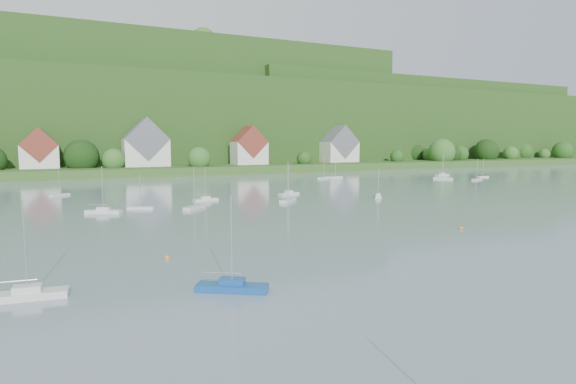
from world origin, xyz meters
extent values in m
cube|color=#29511E|center=(0.00, 200.00, 1.50)|extent=(600.00, 60.00, 3.00)
cube|color=#1B3F14|center=(0.00, 275.00, 20.00)|extent=(620.00, 160.00, 40.00)
cube|color=#1B3F14|center=(10.00, 270.00, 28.00)|extent=(240.00, 130.00, 60.00)
cube|color=#1B3F14|center=(160.00, 255.00, 22.00)|extent=(200.00, 110.00, 48.00)
sphere|color=#225218|center=(218.82, 196.52, 6.33)|extent=(10.24, 10.24, 10.24)
sphere|color=#2F5D22|center=(141.50, 180.22, 7.19)|extent=(12.88, 12.88, 12.88)
sphere|color=black|center=(139.35, 197.94, 6.40)|extent=(10.46, 10.46, 10.46)
sphere|color=#225218|center=(118.43, 184.90, 5.10)|extent=(6.45, 6.45, 6.45)
sphere|color=#2F5D22|center=(228.18, 189.87, 5.07)|extent=(6.37, 6.37, 6.37)
sphere|color=black|center=(152.01, 194.00, 6.47)|extent=(10.68, 10.68, 10.68)
sphere|color=black|center=(177.90, 186.42, 7.18)|extent=(12.85, 12.85, 12.85)
sphere|color=#2F5D22|center=(-6.80, 183.88, 5.66)|extent=(8.19, 8.19, 8.19)
sphere|color=#2F5D22|center=(153.96, 190.35, 6.41)|extent=(10.50, 10.50, 10.50)
sphere|color=black|center=(152.76, 184.28, 5.62)|extent=(8.05, 8.05, 8.05)
sphere|color=#2F5D22|center=(46.85, 192.08, 6.95)|extent=(12.16, 12.16, 12.16)
sphere|color=#2F5D22|center=(22.99, 179.93, 5.84)|extent=(8.73, 8.73, 8.73)
sphere|color=#225218|center=(198.64, 187.75, 5.51)|extent=(7.74, 7.74, 7.74)
sphere|color=#225218|center=(159.04, 186.11, 5.87)|extent=(8.84, 8.84, 8.84)
sphere|color=#225218|center=(235.86, 184.24, 6.67)|extent=(11.28, 11.28, 11.28)
sphere|color=#225218|center=(67.84, 181.69, 5.03)|extent=(6.24, 6.24, 6.24)
sphere|color=black|center=(89.43, 194.54, 5.65)|extent=(8.16, 8.16, 8.16)
sphere|color=#2F5D22|center=(144.77, 192.32, 5.63)|extent=(8.09, 8.09, 8.09)
sphere|color=#2F5D22|center=(197.13, 187.30, 5.65)|extent=(8.14, 8.14, 8.14)
sphere|color=black|center=(-17.00, 186.36, 6.87)|extent=(11.92, 11.92, 11.92)
sphere|color=#225218|center=(39.50, 255.03, 60.25)|extent=(12.83, 12.83, 12.83)
sphere|color=#2F5D22|center=(-39.93, 242.18, 59.43)|extent=(8.18, 8.18, 8.18)
sphere|color=#225218|center=(1.11, 279.65, 60.23)|extent=(12.73, 12.73, 12.73)
sphere|color=#225218|center=(83.40, 244.53, 60.01)|extent=(11.50, 11.50, 11.50)
sphere|color=#225218|center=(60.71, 274.89, 60.56)|extent=(14.65, 14.65, 14.65)
sphere|color=#2F5D22|center=(39.25, 231.29, 60.09)|extent=(11.95, 11.95, 11.95)
sphere|color=#225218|center=(119.44, 238.58, 59.71)|extent=(9.76, 9.76, 9.76)
sphere|color=#2F5D22|center=(-47.14, 274.29, 59.24)|extent=(7.07, 7.07, 7.07)
sphere|color=black|center=(-3.47, 243.31, 59.44)|extent=(8.21, 8.21, 8.21)
sphere|color=#2F5D22|center=(-22.82, 267.10, 60.14)|extent=(12.24, 12.24, 12.24)
sphere|color=#2F5D22|center=(114.51, 242.98, 59.58)|extent=(9.00, 9.00, 9.00)
sphere|color=#225218|center=(101.03, 257.97, 59.41)|extent=(8.03, 8.03, 8.03)
sphere|color=#2F5D22|center=(176.64, 258.30, 47.67)|extent=(9.52, 9.52, 9.52)
sphere|color=#2F5D22|center=(233.20, 259.00, 47.60)|extent=(9.12, 9.12, 9.12)
sphere|color=#2F5D22|center=(100.48, 258.36, 48.62)|extent=(14.97, 14.97, 14.97)
sphere|color=black|center=(161.92, 228.86, 47.32)|extent=(7.52, 7.52, 7.52)
sphere|color=#225218|center=(78.67, 255.82, 47.71)|extent=(9.78, 9.78, 9.78)
sphere|color=#225218|center=(119.68, 254.71, 48.10)|extent=(12.02, 12.02, 12.02)
sphere|color=black|center=(137.90, 236.02, 48.02)|extent=(11.57, 11.57, 11.57)
sphere|color=#225218|center=(122.43, 222.73, 48.21)|extent=(12.65, 12.65, 12.65)
sphere|color=#2F5D22|center=(142.64, 228.37, 47.45)|extent=(8.28, 8.28, 8.28)
sphere|color=black|center=(167.90, 264.31, 47.31)|extent=(7.47, 7.47, 7.47)
sphere|color=#2F5D22|center=(99.14, 247.22, 47.66)|extent=(9.48, 9.48, 9.48)
sphere|color=black|center=(189.44, 271.22, 41.48)|extent=(8.43, 8.43, 8.43)
sphere|color=#225218|center=(-39.98, 262.14, 42.10)|extent=(12.01, 12.01, 12.01)
sphere|color=black|center=(182.06, 244.68, 42.37)|extent=(13.54, 13.54, 13.54)
sphere|color=black|center=(118.67, 252.35, 42.64)|extent=(15.08, 15.08, 15.08)
sphere|color=#2F5D22|center=(108.41, 268.02, 42.80)|extent=(15.99, 15.99, 15.99)
sphere|color=black|center=(-3.70, 272.21, 42.75)|extent=(15.72, 15.72, 15.72)
sphere|color=#2F5D22|center=(218.40, 301.50, 42.48)|extent=(14.17, 14.17, 14.17)
sphere|color=#225218|center=(10.88, 267.92, 41.84)|extent=(10.54, 10.54, 10.54)
sphere|color=black|center=(233.10, 233.99, 42.47)|extent=(14.14, 14.14, 14.14)
cube|color=silver|center=(-30.00, 189.00, 7.00)|extent=(12.00, 9.00, 8.00)
cube|color=maroon|center=(-30.00, 189.00, 11.00)|extent=(12.00, 9.36, 12.00)
cube|color=silver|center=(5.00, 188.00, 8.00)|extent=(16.00, 11.00, 10.00)
cube|color=slate|center=(5.00, 188.00, 13.00)|extent=(16.00, 11.44, 16.00)
cube|color=silver|center=(45.00, 186.00, 7.50)|extent=(13.00, 10.00, 9.00)
cube|color=maroon|center=(45.00, 186.00, 12.00)|extent=(13.00, 10.40, 13.00)
cube|color=silver|center=(90.00, 190.00, 7.50)|extent=(15.00, 10.00, 9.00)
cube|color=slate|center=(90.00, 190.00, 12.00)|extent=(15.00, 10.40, 15.00)
cube|color=#164791|center=(-9.69, 42.90, 0.29)|extent=(5.71, 4.41, 0.57)
cube|color=#164791|center=(-9.69, 42.90, 0.82)|extent=(2.30, 2.02, 0.50)
cylinder|color=silver|center=(-9.69, 42.90, 4.16)|extent=(0.10, 0.10, 7.17)
cylinder|color=silver|center=(-10.42, 43.35, 1.47)|extent=(2.71, 1.75, 0.08)
cube|color=silver|center=(-24.40, 47.75, 0.28)|extent=(5.80, 2.19, 0.57)
cube|color=silver|center=(-24.40, 47.75, 0.82)|extent=(2.09, 1.32, 0.50)
cylinder|color=silver|center=(-24.40, 47.75, 4.11)|extent=(0.10, 0.10, 7.08)
cylinder|color=silver|center=(-25.24, 47.84, 1.47)|extent=(3.11, 0.42, 0.08)
sphere|color=orange|center=(27.27, 55.14, 0.00)|extent=(0.50, 0.50, 0.50)
sphere|color=orange|center=(-12.43, 55.64, 0.00)|extent=(0.49, 0.49, 0.49)
cube|color=silver|center=(98.96, 134.63, 0.29)|extent=(5.86, 2.25, 0.57)
cube|color=silver|center=(98.96, 134.63, 0.82)|extent=(2.12, 1.34, 0.50)
cylinder|color=silver|center=(98.96, 134.63, 4.14)|extent=(0.10, 0.10, 7.14)
cylinder|color=silver|center=(98.11, 134.53, 1.47)|extent=(3.13, 0.45, 0.08)
cube|color=silver|center=(18.44, 92.31, 0.30)|extent=(5.30, 5.43, 0.59)
cylinder|color=silver|center=(18.44, 92.31, 4.30)|extent=(0.10, 0.10, 7.42)
cylinder|color=silver|center=(17.82, 91.67, 1.49)|extent=(2.31, 2.41, 0.08)
cube|color=silver|center=(105.66, 122.69, 0.24)|extent=(4.85, 1.70, 0.48)
cylinder|color=silver|center=(105.66, 122.69, 3.45)|extent=(0.10, 0.10, 5.95)
cylinder|color=silver|center=(104.94, 122.63, 1.38)|extent=(2.61, 0.29, 0.08)
cube|color=silver|center=(54.08, 140.49, 0.31)|extent=(6.02, 4.91, 0.61)
cylinder|color=silver|center=(54.08, 140.49, 4.45)|extent=(0.10, 0.10, 7.67)
cylinder|color=silver|center=(53.33, 139.96, 1.51)|extent=(2.81, 1.99, 0.08)
cube|color=silver|center=(38.96, 90.20, 0.23)|extent=(3.75, 4.61, 0.47)
cube|color=silver|center=(38.96, 90.20, 0.72)|extent=(1.69, 1.87, 0.50)
cylinder|color=silver|center=(38.96, 90.20, 3.40)|extent=(0.10, 0.10, 5.86)
cylinder|color=silver|center=(38.56, 89.62, 1.37)|extent=(1.53, 2.17, 0.08)
cube|color=silver|center=(-9.88, 93.71, 0.23)|extent=(4.78, 3.06, 0.46)
cylinder|color=silver|center=(-9.88, 93.71, 3.37)|extent=(0.10, 0.10, 5.81)
cylinder|color=silver|center=(-10.52, 94.00, 1.36)|extent=(2.37, 1.10, 0.08)
cube|color=silver|center=(-1.06, 90.24, 0.28)|extent=(4.95, 5.15, 0.56)
cylinder|color=silver|center=(-1.06, 90.24, 4.05)|extent=(0.10, 0.10, 6.98)
cylinder|color=silver|center=(-1.64, 89.63, 1.46)|extent=(2.15, 2.30, 0.08)
cube|color=silver|center=(3.71, 100.28, 0.26)|extent=(5.30, 2.31, 0.51)
cube|color=silver|center=(3.71, 100.28, 0.76)|extent=(1.94, 1.30, 0.50)
cylinder|color=silver|center=(3.71, 100.28, 3.72)|extent=(0.10, 0.10, 6.41)
cylinder|color=silver|center=(2.95, 100.15, 1.41)|extent=(2.79, 0.57, 0.08)
cube|color=silver|center=(-16.22, 91.39, 0.29)|extent=(5.99, 3.99, 0.59)
cube|color=silver|center=(-16.22, 91.39, 0.84)|extent=(2.34, 1.91, 0.50)
cylinder|color=silver|center=(-16.22, 91.39, 4.24)|extent=(0.10, 0.10, 7.32)
cylinder|color=silver|center=(-17.01, 91.77, 1.49)|extent=(2.94, 1.45, 0.08)
cube|color=silver|center=(58.85, 141.29, 0.28)|extent=(5.91, 3.20, 0.57)
cylinder|color=silver|center=(58.85, 141.29, 4.13)|extent=(0.10, 0.10, 7.12)
cylinder|color=silver|center=(58.03, 141.03, 1.47)|extent=(3.02, 1.00, 0.08)
cube|color=silver|center=(87.77, 122.35, 0.30)|extent=(5.13, 5.71, 0.60)
cylinder|color=silver|center=(87.77, 122.35, 4.36)|extent=(0.10, 0.10, 7.52)
cylinder|color=silver|center=(87.20, 123.04, 1.50)|extent=(2.17, 2.60, 0.08)
cube|color=silver|center=(23.69, 103.02, 0.26)|extent=(5.39, 2.87, 0.52)
cube|color=silver|center=(23.69, 103.02, 0.77)|extent=(2.03, 1.49, 0.50)
cylinder|color=silver|center=(23.69, 103.02, 3.76)|extent=(0.10, 0.10, 6.48)
cylinder|color=silver|center=(22.95, 102.80, 1.42)|extent=(2.76, 0.89, 0.08)
cube|color=silver|center=(94.85, 115.25, 0.25)|extent=(5.14, 3.29, 0.50)
cylinder|color=silver|center=(94.85, 115.25, 3.62)|extent=(0.10, 0.10, 6.25)
cylinder|color=silver|center=(94.16, 114.95, 1.40)|extent=(2.55, 1.18, 0.08)
cube|color=silver|center=(-23.28, 122.81, 0.23)|extent=(4.31, 4.04, 0.46)
cylinder|color=silver|center=(-23.28, 122.81, 3.35)|extent=(0.10, 0.10, 5.77)
cylinder|color=silver|center=(-23.79, 122.35, 1.36)|extent=(1.95, 1.75, 0.08)
camera|label=1|loc=(-21.10, 8.06, 11.90)|focal=29.12mm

